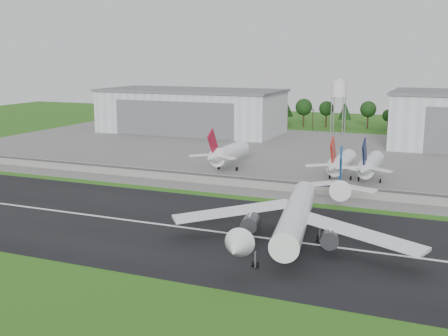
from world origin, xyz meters
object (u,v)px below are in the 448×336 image
at_px(main_airliner, 295,222).
at_px(parked_jet_red_a, 226,154).
at_px(parked_jet_red_b, 340,163).
at_px(parked_jet_navy, 370,165).

xyz_separation_m(main_airliner, parked_jet_red_a, (-44.29, 67.01, 1.41)).
relative_size(parked_jet_red_b, parked_jet_navy, 1.00).
distance_m(main_airliner, parked_jet_red_a, 80.34).
bearing_deg(parked_jet_navy, main_airliner, -95.10).
distance_m(main_airliner, parked_jet_red_b, 67.06).
relative_size(main_airliner, parked_jet_red_a, 1.89).
xyz_separation_m(parked_jet_red_a, parked_jet_navy, (50.26, -0.05, -0.30)).
height_order(main_airliner, parked_jet_navy, main_airliner).
bearing_deg(main_airliner, parked_jet_red_b, -96.87).
bearing_deg(parked_jet_red_b, parked_jet_navy, 0.05).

